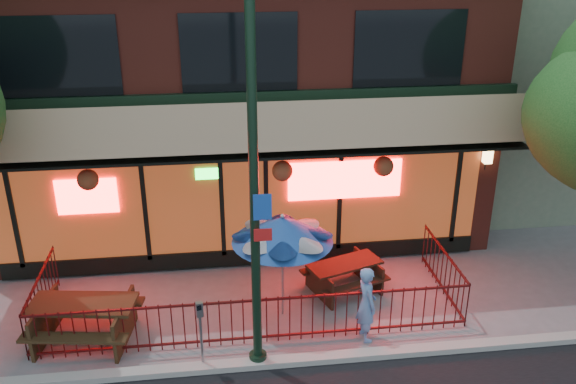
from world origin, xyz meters
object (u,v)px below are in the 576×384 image
(picnic_table_right, at_px, (344,272))
(pedestrian, at_px, (367,304))
(street_light, at_px, (255,207))
(patio_umbrella, at_px, (282,230))
(picnic_table_left, at_px, (84,315))
(parking_meter_near, at_px, (200,324))

(picnic_table_right, bearing_deg, pedestrian, -88.28)
(street_light, xyz_separation_m, picnic_table_right, (2.07, 2.22, -2.70))
(patio_umbrella, height_order, pedestrian, patio_umbrella)
(street_light, height_order, picnic_table_left, street_light)
(street_light, xyz_separation_m, patio_umbrella, (0.63, 1.49, -1.20))
(picnic_table_left, xyz_separation_m, pedestrian, (5.35, -0.60, 0.22))
(picnic_table_right, distance_m, pedestrian, 1.75)
(parking_meter_near, bearing_deg, pedestrian, 9.10)
(parking_meter_near, bearing_deg, street_light, -0.15)
(picnic_table_right, distance_m, parking_meter_near, 3.82)
(picnic_table_left, height_order, pedestrian, pedestrian)
(street_light, relative_size, picnic_table_right, 3.64)
(patio_umbrella, bearing_deg, street_light, -112.88)
(picnic_table_right, bearing_deg, picnic_table_left, -168.11)
(patio_umbrella, xyz_separation_m, parking_meter_near, (-1.63, -1.49, -1.01))
(picnic_table_left, relative_size, picnic_table_right, 1.13)
(street_light, height_order, picnic_table_right, street_light)
(street_light, relative_size, parking_meter_near, 5.04)
(picnic_table_left, height_order, picnic_table_right, picnic_table_left)
(patio_umbrella, bearing_deg, picnic_table_right, 26.68)
(picnic_table_right, xyz_separation_m, patio_umbrella, (-1.44, -0.72, 1.50))
(picnic_table_right, bearing_deg, patio_umbrella, -153.32)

